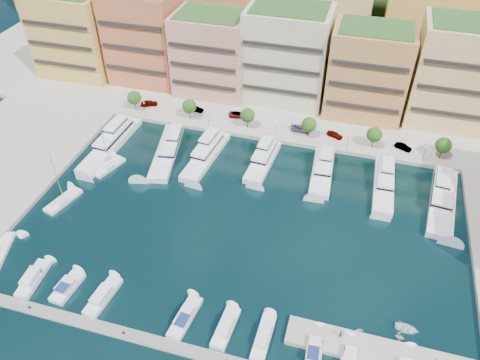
# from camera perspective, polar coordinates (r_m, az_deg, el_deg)

# --- Properties ---
(ground) EXTENTS (400.00, 400.00, 0.00)m
(ground) POSITION_cam_1_polar(r_m,az_deg,el_deg) (97.64, 0.26, -5.37)
(ground) COLOR black
(ground) RESTS_ON ground
(north_quay) EXTENTS (220.00, 64.00, 2.00)m
(north_quay) POSITION_cam_1_polar(r_m,az_deg,el_deg) (146.76, 6.98, 11.55)
(north_quay) COLOR #9E998E
(north_quay) RESTS_ON ground
(hillside) EXTENTS (240.00, 40.00, 58.00)m
(hillside) POSITION_cam_1_polar(r_m,az_deg,el_deg) (190.03, 9.77, 18.15)
(hillside) COLOR #1E3B18
(hillside) RESTS_ON ground
(south_pontoon) EXTENTS (72.00, 2.20, 0.35)m
(south_pontoon) POSITION_cam_1_polar(r_m,az_deg,el_deg) (81.26, -8.01, -19.58)
(south_pontoon) COLOR gray
(south_pontoon) RESTS_ON ground
(finger_pier) EXTENTS (32.00, 5.00, 2.00)m
(finger_pier) POSITION_cam_1_polar(r_m,az_deg,el_deg) (83.20, 17.28, -19.75)
(finger_pier) COLOR #9E998E
(finger_pier) RESTS_ON ground
(apartment_0) EXTENTS (22.00, 16.50, 24.80)m
(apartment_0) POSITION_cam_1_polar(r_m,az_deg,el_deg) (153.97, -19.51, 16.52)
(apartment_0) COLOR #DFB651
(apartment_0) RESTS_ON north_quay
(apartment_1) EXTENTS (20.00, 16.50, 26.80)m
(apartment_1) POSITION_cam_1_polar(r_m,az_deg,el_deg) (144.35, -11.52, 16.87)
(apartment_1) COLOR #C66442
(apartment_1) RESTS_ON north_quay
(apartment_2) EXTENTS (20.00, 15.50, 22.80)m
(apartment_2) POSITION_cam_1_polar(r_m,az_deg,el_deg) (135.72, -3.48, 15.12)
(apartment_2) COLOR tan
(apartment_2) RESTS_ON north_quay
(apartment_3) EXTENTS (22.00, 16.50, 25.80)m
(apartment_3) POSITION_cam_1_polar(r_m,az_deg,el_deg) (131.99, 5.76, 14.95)
(apartment_3) COLOR beige
(apartment_3) RESTS_ON north_quay
(apartment_4) EXTENTS (20.00, 15.50, 23.80)m
(apartment_4) POSITION_cam_1_polar(r_m,az_deg,el_deg) (129.06, 15.38, 12.60)
(apartment_4) COLOR #BF8247
(apartment_4) RESTS_ON north_quay
(apartment_5) EXTENTS (22.00, 16.50, 26.80)m
(apartment_5) POSITION_cam_1_polar(r_m,az_deg,el_deg) (132.34, 25.16, 11.61)
(apartment_5) COLOR #EDC37D
(apartment_5) RESTS_ON north_quay
(backblock_0) EXTENTS (26.00, 18.00, 30.00)m
(backblock_0) POSITION_cam_1_polar(r_m,az_deg,el_deg) (166.78, -11.88, 20.64)
(backblock_0) COLOR beige
(backblock_0) RESTS_ON north_quay
(backblock_1) EXTENTS (26.00, 18.00, 30.00)m
(backblock_1) POSITION_cam_1_polar(r_m,az_deg,el_deg) (155.93, -1.28, 20.06)
(backblock_1) COLOR #BF8247
(backblock_1) RESTS_ON north_quay
(backblock_2) EXTENTS (26.00, 18.00, 30.00)m
(backblock_2) POSITION_cam_1_polar(r_m,az_deg,el_deg) (150.39, 10.34, 18.68)
(backblock_2) COLOR #EDC37D
(backblock_2) RESTS_ON north_quay
(backblock_3) EXTENTS (26.00, 18.00, 30.00)m
(backblock_3) POSITION_cam_1_polar(r_m,az_deg,el_deg) (150.72, 22.12, 16.51)
(backblock_3) COLOR #DFB651
(backblock_3) RESTS_ON north_quay
(tree_0) EXTENTS (3.80, 3.80, 5.65)m
(tree_0) POSITION_cam_1_polar(r_m,az_deg,el_deg) (132.26, -12.77, 9.75)
(tree_0) COLOR #473323
(tree_0) RESTS_ON north_quay
(tree_1) EXTENTS (3.80, 3.80, 5.65)m
(tree_1) POSITION_cam_1_polar(r_m,az_deg,el_deg) (126.02, -6.20, 8.92)
(tree_1) COLOR #473323
(tree_1) RESTS_ON north_quay
(tree_2) EXTENTS (3.80, 3.80, 5.65)m
(tree_2) POSITION_cam_1_polar(r_m,az_deg,el_deg) (121.59, 0.93, 7.90)
(tree_2) COLOR #473323
(tree_2) RESTS_ON north_quay
(tree_3) EXTENTS (3.80, 3.80, 5.65)m
(tree_3) POSITION_cam_1_polar(r_m,az_deg,el_deg) (119.15, 8.42, 6.69)
(tree_3) COLOR #473323
(tree_3) RESTS_ON north_quay
(tree_4) EXTENTS (3.80, 3.80, 5.65)m
(tree_4) POSITION_cam_1_polar(r_m,az_deg,el_deg) (118.84, 16.05, 5.33)
(tree_4) COLOR #473323
(tree_4) RESTS_ON north_quay
(tree_5) EXTENTS (3.80, 3.80, 5.65)m
(tree_5) POSITION_cam_1_polar(r_m,az_deg,el_deg) (120.66, 23.55, 3.90)
(tree_5) COLOR #473323
(tree_5) RESTS_ON north_quay
(lamppost_0) EXTENTS (0.30, 0.30, 4.20)m
(lamppost_0) POSITION_cam_1_polar(r_m,az_deg,el_deg) (129.27, -11.56, 8.70)
(lamppost_0) COLOR black
(lamppost_0) RESTS_ON north_quay
(lamppost_1) EXTENTS (0.30, 0.30, 4.20)m
(lamppost_1) POSITION_cam_1_polar(r_m,az_deg,el_deg) (122.79, -3.91, 7.66)
(lamppost_1) COLOR black
(lamppost_1) RESTS_ON north_quay
(lamppost_2) EXTENTS (0.30, 0.30, 4.20)m
(lamppost_2) POSITION_cam_1_polar(r_m,az_deg,el_deg) (118.72, 4.38, 6.37)
(lamppost_2) COLOR black
(lamppost_2) RESTS_ON north_quay
(lamppost_3) EXTENTS (0.30, 0.30, 4.20)m
(lamppost_3) POSITION_cam_1_polar(r_m,az_deg,el_deg) (117.30, 13.01, 4.88)
(lamppost_3) COLOR black
(lamppost_3) RESTS_ON north_quay
(lamppost_4) EXTENTS (0.30, 0.30, 4.20)m
(lamppost_4) POSITION_cam_1_polar(r_m,az_deg,el_deg) (118.62, 21.62, 3.28)
(lamppost_4) COLOR black
(lamppost_4) RESTS_ON north_quay
(yacht_0) EXTENTS (5.81, 24.72, 7.30)m
(yacht_0) POSITION_cam_1_polar(r_m,az_deg,el_deg) (122.39, -15.33, 4.57)
(yacht_0) COLOR white
(yacht_0) RESTS_ON ground
(yacht_1) EXTENTS (9.00, 22.83, 7.30)m
(yacht_1) POSITION_cam_1_polar(r_m,az_deg,el_deg) (116.96, -8.78, 3.74)
(yacht_1) COLOR white
(yacht_1) RESTS_ON ground
(yacht_2) EXTENTS (6.51, 20.55, 7.30)m
(yacht_2) POSITION_cam_1_polar(r_m,az_deg,el_deg) (114.45, -4.07, 3.32)
(yacht_2) COLOR white
(yacht_2) RESTS_ON ground
(yacht_3) EXTENTS (5.61, 17.01, 7.30)m
(yacht_3) POSITION_cam_1_polar(r_m,az_deg,el_deg) (112.50, 2.88, 2.63)
(yacht_3) COLOR white
(yacht_3) RESTS_ON ground
(yacht_4) EXTENTS (5.54, 17.48, 7.30)m
(yacht_4) POSITION_cam_1_polar(r_m,az_deg,el_deg) (110.83, 10.03, 1.23)
(yacht_4) COLOR white
(yacht_4) RESTS_ON ground
(yacht_5) EXTENTS (4.66, 18.99, 7.30)m
(yacht_5) POSITION_cam_1_polar(r_m,az_deg,el_deg) (110.49, 17.17, -0.25)
(yacht_5) COLOR white
(yacht_5) RESTS_ON ground
(yacht_6) EXTENTS (7.36, 23.09, 7.30)m
(yacht_6) POSITION_cam_1_polar(r_m,az_deg,el_deg) (110.92, 23.49, -1.95)
(yacht_6) COLOR white
(yacht_6) RESTS_ON ground
(cruiser_0) EXTENTS (3.35, 8.69, 2.55)m
(cruiser_0) POSITION_cam_1_polar(r_m,az_deg,el_deg) (95.49, -23.90, -10.95)
(cruiser_0) COLOR white
(cruiser_0) RESTS_ON ground
(cruiser_1) EXTENTS (3.54, 7.35, 2.66)m
(cruiser_1) POSITION_cam_1_polar(r_m,az_deg,el_deg) (91.87, -20.33, -12.18)
(cruiser_1) COLOR white
(cruiser_1) RESTS_ON ground
(cruiser_2) EXTENTS (3.58, 8.94, 2.55)m
(cruiser_2) POSITION_cam_1_polar(r_m,az_deg,el_deg) (88.67, -16.39, -13.48)
(cruiser_2) COLOR white
(cruiser_2) RESTS_ON ground
(cruiser_4) EXTENTS (3.59, 9.03, 2.66)m
(cruiser_4) POSITION_cam_1_polar(r_m,az_deg,el_deg) (83.35, -6.74, -16.32)
(cruiser_4) COLOR white
(cruiser_4) RESTS_ON ground
(cruiser_5) EXTENTS (3.12, 8.21, 2.55)m
(cruiser_5) POSITION_cam_1_polar(r_m,az_deg,el_deg) (81.81, -1.77, -17.57)
(cruiser_5) COLOR white
(cruiser_5) RESTS_ON ground
(cruiser_6) EXTENTS (2.55, 8.98, 2.55)m
(cruiser_6) POSITION_cam_1_polar(r_m,az_deg,el_deg) (80.92, 2.88, -18.64)
(cruiser_6) COLOR white
(cruiser_6) RESTS_ON ground
(cruiser_7) EXTENTS (2.99, 8.15, 2.66)m
(cruiser_7) POSITION_cam_1_polar(r_m,az_deg,el_deg) (80.53, 9.03, -19.84)
(cruiser_7) COLOR white
(cruiser_7) RESTS_ON ground
(cruiser_8) EXTENTS (3.03, 7.54, 2.55)m
(cruiser_8) POSITION_cam_1_polar(r_m,az_deg,el_deg) (80.79, 13.13, -20.51)
(cruiser_8) COLOR white
(cruiser_8) RESTS_ON ground
(sailboat_1) EXTENTS (5.00, 9.34, 13.20)m
(sailboat_1) POSITION_cam_1_polar(r_m,az_deg,el_deg) (109.25, -20.74, -2.41)
(sailboat_1) COLOR white
(sailboat_1) RESTS_ON ground
(sailboat_2) EXTENTS (5.25, 8.81, 13.20)m
(sailboat_2) POSITION_cam_1_polar(r_m,az_deg,el_deg) (115.52, -15.68, 1.54)
(sailboat_2) COLOR white
(sailboat_2) RESTS_ON ground
(sailboat_0) EXTENTS (5.65, 10.07, 13.20)m
(sailboat_0) POSITION_cam_1_polar(r_m,az_deg,el_deg) (103.24, -27.21, -7.80)
(sailboat_0) COLOR white
(sailboat_0) RESTS_ON ground
(tender_3) EXTENTS (1.88, 1.71, 0.86)m
(tender_3) POSITION_cam_1_polar(r_m,az_deg,el_deg) (85.17, 18.90, -17.67)
(tender_3) COLOR beige
(tender_3) RESTS_ON ground
(tender_2) EXTENTS (4.16, 3.14, 0.81)m
(tender_2) POSITION_cam_1_polar(r_m,az_deg,el_deg) (86.45, 19.67, -16.72)
(tender_2) COLOR white
(tender_2) RESTS_ON ground
(tender_1) EXTENTS (1.80, 1.66, 0.78)m
(tender_1) POSITION_cam_1_polar(r_m,az_deg,el_deg) (84.08, 14.33, -17.35)
(tender_1) COLOR beige
(tender_1) RESTS_ON ground
(car_0) EXTENTS (4.93, 3.50, 1.56)m
(car_0) POSITION_cam_1_polar(r_m,az_deg,el_deg) (134.91, -11.00, 9.20)
(car_0) COLOR gray
(car_0) RESTS_ON north_quay
(car_1) EXTENTS (4.16, 1.55, 1.36)m
(car_1) POSITION_cam_1_polar(r_m,az_deg,el_deg) (130.49, -5.39, 8.59)
(car_1) COLOR gray
(car_1) RESTS_ON north_quay
(car_2) EXTENTS (5.43, 3.22, 1.42)m
(car_2) POSITION_cam_1_polar(r_m,az_deg,el_deg) (127.57, -0.23, 7.99)
(car_2) COLOR gray
(car_2) RESTS_ON north_quay
(car_3) EXTENTS (5.43, 2.50, 1.54)m
(car_3) POSITION_cam_1_polar(r_m,az_deg,el_deg) (122.76, 7.44, 6.23)
(car_3) COLOR gray
(car_3) RESTS_ON north_quay
(car_4) EXTENTS (4.48, 3.13, 1.42)m
(car_4) POSITION_cam_1_polar(r_m,az_deg,el_deg) (122.02, 11.48, 5.44)
(car_4) COLOR gray
(car_4) RESTS_ON north_quay
(car_5) EXTENTS (4.36, 3.00, 1.36)m
(car_5) POSITION_cam_1_polar(r_m,az_deg,el_deg) (122.13, 19.26, 3.83)
(car_5) COLOR gray
(car_5) RESTS_ON north_quay
(person_0) EXTENTS (0.61, 0.80, 1.96)m
(person_0) POSITION_cam_1_polar(r_m,az_deg,el_deg) (81.20, 12.17, -17.82)
(person_0) COLOR #293352
(person_0) RESTS_ON finger_pier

